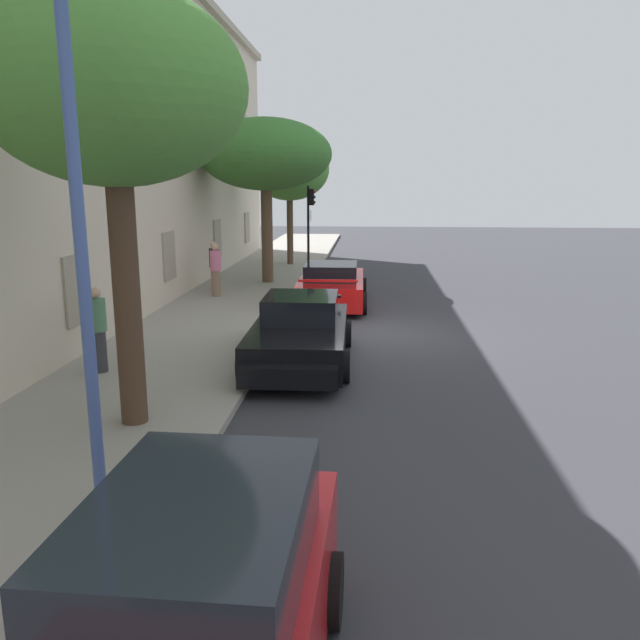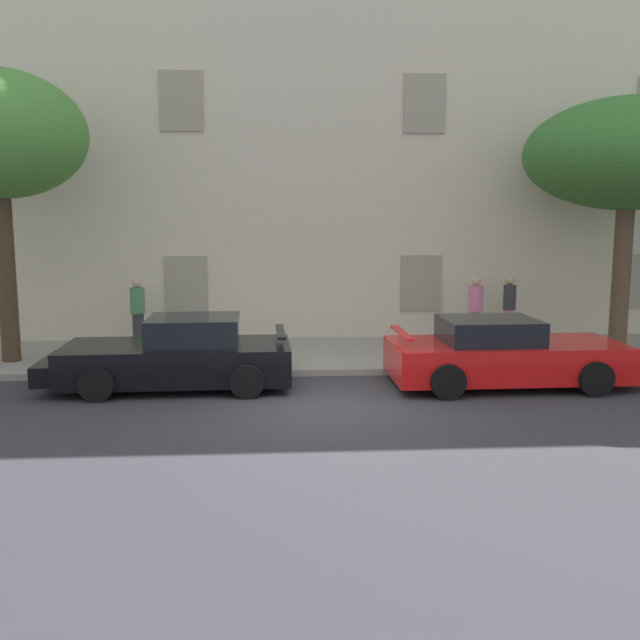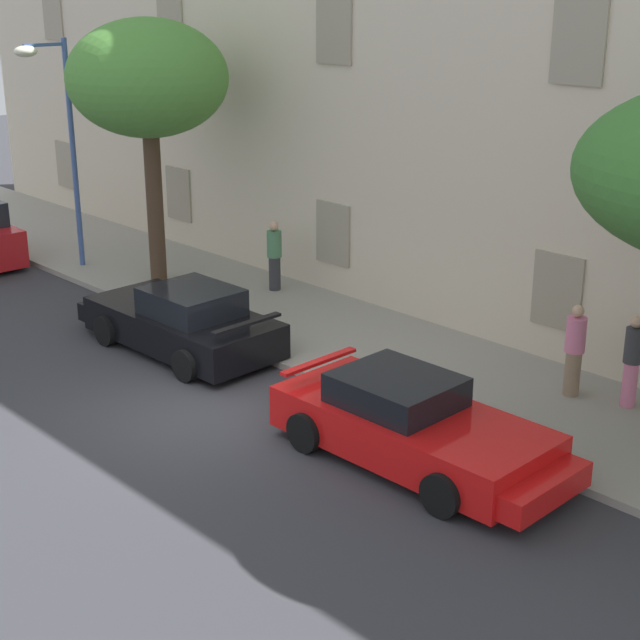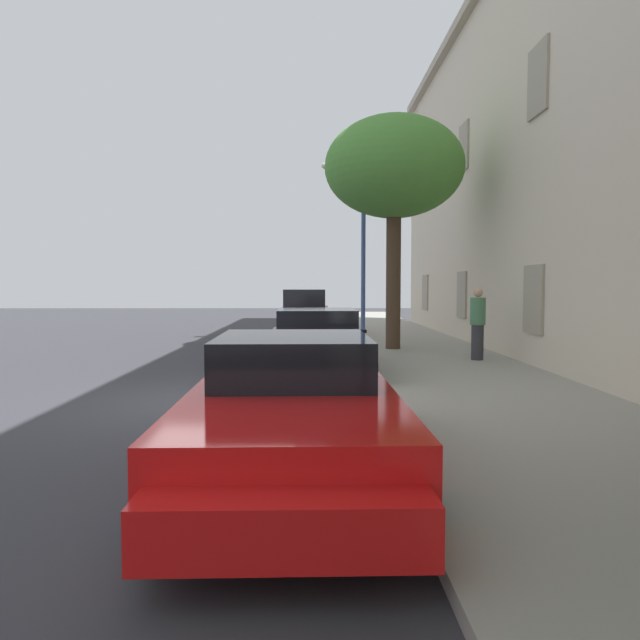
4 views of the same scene
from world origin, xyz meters
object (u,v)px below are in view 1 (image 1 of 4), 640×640
(tree_midblock, at_px, (266,155))
(tree_far_end, at_px, (289,170))
(hatchback_parked, at_px, (201,618))
(sportscar_red_lead, at_px, (299,336))
(sportscar_yellow_flank, at_px, (332,285))
(pedestrian_bystander, at_px, (214,266))
(pedestrian_strolling, at_px, (216,270))
(street_lamp, at_px, (112,150))
(traffic_light, at_px, (310,214))
(tree_near_kerb, at_px, (113,91))
(pedestrian_admiring, at_px, (98,329))

(tree_midblock, relative_size, tree_far_end, 1.06)
(hatchback_parked, bearing_deg, tree_midblock, 7.90)
(hatchback_parked, bearing_deg, sportscar_red_lead, 2.09)
(sportscar_yellow_flank, height_order, pedestrian_bystander, pedestrian_bystander)
(hatchback_parked, height_order, tree_midblock, tree_midblock)
(hatchback_parked, bearing_deg, tree_far_end, 5.81)
(sportscar_red_lead, height_order, tree_far_end, tree_far_end)
(tree_midblock, bearing_deg, pedestrian_strolling, 159.22)
(sportscar_red_lead, xyz_separation_m, street_lamp, (-6.55, 1.15, 3.55))
(traffic_light, bearing_deg, tree_near_kerb, 176.01)
(traffic_light, xyz_separation_m, pedestrian_strolling, (-5.72, 2.58, -1.54))
(tree_far_end, height_order, street_lamp, street_lamp)
(tree_far_end, relative_size, pedestrian_admiring, 3.31)
(pedestrian_bystander, bearing_deg, tree_midblock, -34.44)
(tree_near_kerb, relative_size, tree_far_end, 1.13)
(pedestrian_admiring, bearing_deg, pedestrian_strolling, -1.74)
(tree_midblock, height_order, pedestrian_admiring, tree_midblock)
(sportscar_red_lead, height_order, pedestrian_bystander, pedestrian_bystander)
(sportscar_red_lead, distance_m, sportscar_yellow_flank, 6.87)
(pedestrian_strolling, bearing_deg, pedestrian_admiring, 178.26)
(pedestrian_admiring, bearing_deg, tree_far_end, -5.50)
(tree_midblock, bearing_deg, hatchback_parked, -172.10)
(pedestrian_admiring, bearing_deg, traffic_light, -11.24)
(hatchback_parked, distance_m, street_lamp, 4.49)
(pedestrian_strolling, bearing_deg, traffic_light, -24.23)
(hatchback_parked, distance_m, tree_near_kerb, 7.24)
(tree_far_end, bearing_deg, traffic_light, -156.84)
(hatchback_parked, xyz_separation_m, tree_near_kerb, (5.27, 2.51, 4.29))
(pedestrian_admiring, bearing_deg, pedestrian_bystander, 0.24)
(tree_midblock, height_order, pedestrian_strolling, tree_midblock)
(street_lamp, bearing_deg, sportscar_yellow_flank, -6.05)
(traffic_light, distance_m, street_lamp, 19.55)
(sportscar_red_lead, bearing_deg, tree_near_kerb, 150.71)
(tree_far_end, bearing_deg, pedestrian_strolling, 170.77)
(tree_near_kerb, xyz_separation_m, tree_midblock, (14.26, 0.20, -0.30))
(tree_midblock, xyz_separation_m, pedestrian_admiring, (-11.72, 1.46, -3.79))
(pedestrian_bystander, bearing_deg, street_lamp, -169.51)
(traffic_light, bearing_deg, pedestrian_strolling, 155.77)
(tree_midblock, bearing_deg, sportscar_yellow_flank, -143.04)
(tree_near_kerb, distance_m, pedestrian_strolling, 11.90)
(tree_near_kerb, bearing_deg, pedestrian_strolling, 7.20)
(sportscar_red_lead, distance_m, hatchback_parked, 9.16)
(pedestrian_admiring, xyz_separation_m, pedestrian_bystander, (9.53, 0.04, 0.01))
(hatchback_parked, bearing_deg, pedestrian_bystander, 13.65)
(tree_near_kerb, distance_m, street_lamp, 3.01)
(sportscar_red_lead, xyz_separation_m, tree_near_kerb, (-3.88, 2.18, 4.49))
(sportscar_red_lead, height_order, hatchback_parked, hatchback_parked)
(tree_midblock, height_order, tree_far_end, tree_midblock)
(tree_near_kerb, relative_size, pedestrian_admiring, 3.75)
(hatchback_parked, relative_size, traffic_light, 1.01)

